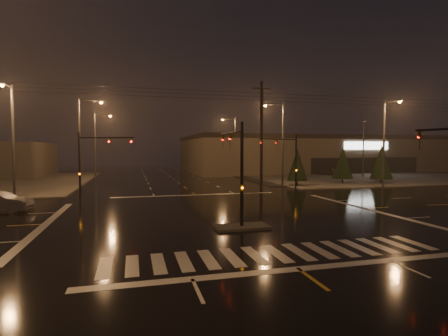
{
  "coord_description": "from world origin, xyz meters",
  "views": [
    {
      "loc": [
        -5.92,
        -22.65,
        4.44
      ],
      "look_at": [
        1.04,
        3.93,
        3.0
      ],
      "focal_mm": 28.0,
      "sensor_mm": 36.0,
      "label": 1
    }
  ],
  "objects": [
    {
      "name": "ground",
      "position": [
        0.0,
        0.0,
        0.0
      ],
      "size": [
        140.0,
        140.0,
        0.0
      ],
      "primitive_type": "plane",
      "color": "black",
      "rests_on": "ground"
    },
    {
      "name": "sidewalk_ne",
      "position": [
        30.0,
        30.0,
        0.06
      ],
      "size": [
        36.0,
        36.0,
        0.12
      ],
      "primitive_type": "cube",
      "color": "#45433E",
      "rests_on": "ground"
    },
    {
      "name": "median_island",
      "position": [
        0.0,
        -4.0,
        0.07
      ],
      "size": [
        3.0,
        1.6,
        0.15
      ],
      "primitive_type": "cube",
      "color": "#45433E",
      "rests_on": "ground"
    },
    {
      "name": "crosswalk",
      "position": [
        0.0,
        -9.0,
        0.01
      ],
      "size": [
        15.0,
        2.6,
        0.01
      ],
      "primitive_type": "cube",
      "color": "beige",
      "rests_on": "ground"
    },
    {
      "name": "stop_bar_near",
      "position": [
        0.0,
        -11.0,
        0.01
      ],
      "size": [
        16.0,
        0.5,
        0.01
      ],
      "primitive_type": "cube",
      "color": "beige",
      "rests_on": "ground"
    },
    {
      "name": "stop_bar_far",
      "position": [
        0.0,
        11.0,
        0.01
      ],
      "size": [
        16.0,
        0.5,
        0.01
      ],
      "primitive_type": "cube",
      "color": "beige",
      "rests_on": "ground"
    },
    {
      "name": "parking_lot",
      "position": [
        35.0,
        28.0,
        0.04
      ],
      "size": [
        50.0,
        24.0,
        0.08
      ],
      "primitive_type": "cube",
      "color": "black",
      "rests_on": "ground"
    },
    {
      "name": "retail_building",
      "position": [
        35.0,
        45.99,
        3.84
      ],
      "size": [
        60.2,
        28.3,
        7.2
      ],
      "color": "#6A604B",
      "rests_on": "ground"
    },
    {
      "name": "signal_mast_median",
      "position": [
        0.0,
        -3.07,
        3.75
      ],
      "size": [
        0.25,
        4.59,
        6.0
      ],
      "color": "black",
      "rests_on": "ground"
    },
    {
      "name": "signal_mast_ne",
      "position": [
        9.5,
        10.14,
        3.79
      ],
      "size": [
        4.84,
        1.86,
        6.0
      ],
      "color": "black",
      "rests_on": "ground"
    },
    {
      "name": "signal_mast_nw",
      "position": [
        -9.5,
        10.14,
        3.79
      ],
      "size": [
        4.84,
        1.86,
        6.0
      ],
      "color": "black",
      "rests_on": "ground"
    },
    {
      "name": "streetlight_1",
      "position": [
        -11.18,
        18.0,
        5.8
      ],
      "size": [
        2.77,
        0.32,
        10.0
      ],
      "color": "#38383A",
      "rests_on": "ground"
    },
    {
      "name": "streetlight_2",
      "position": [
        -11.18,
        34.0,
        5.8
      ],
      "size": [
        2.77,
        0.32,
        10.0
      ],
      "color": "#38383A",
      "rests_on": "ground"
    },
    {
      "name": "streetlight_3",
      "position": [
        11.18,
        16.0,
        5.8
      ],
      "size": [
        2.77,
        0.32,
        10.0
      ],
      "color": "#38383A",
      "rests_on": "ground"
    },
    {
      "name": "streetlight_4",
      "position": [
        11.18,
        36.0,
        5.8
      ],
      "size": [
        2.77,
        0.32,
        10.0
      ],
      "color": "#38383A",
      "rests_on": "ground"
    },
    {
      "name": "streetlight_5",
      "position": [
        -16.0,
        11.18,
        5.8
      ],
      "size": [
        0.32,
        2.77,
        10.0
      ],
      "color": "#38383A",
      "rests_on": "ground"
    },
    {
      "name": "streetlight_6",
      "position": [
        22.0,
        11.18,
        5.8
      ],
      "size": [
        0.32,
        2.77,
        10.0
      ],
      "color": "#38383A",
      "rests_on": "ground"
    },
    {
      "name": "utility_pole_1",
      "position": [
        8.0,
        14.0,
        6.13
      ],
      "size": [
        2.2,
        0.32,
        12.0
      ],
      "color": "black",
      "rests_on": "ground"
    },
    {
      "name": "conifer_0",
      "position": [
        13.47,
        16.13,
        2.65
      ],
      "size": [
        2.5,
        2.5,
        4.6
      ],
      "color": "black",
      "rests_on": "ground"
    },
    {
      "name": "conifer_1",
      "position": [
        20.51,
        17.26,
        2.75
      ],
      "size": [
        2.62,
        2.62,
        4.8
      ],
      "color": "black",
      "rests_on": "ground"
    },
    {
      "name": "conifer_2",
      "position": [
        25.13,
        15.68,
        2.86
      ],
      "size": [
        2.77,
        2.77,
        5.02
      ],
      "color": "black",
      "rests_on": "ground"
    },
    {
      "name": "car_parked",
      "position": [
        26.65,
        29.89,
        0.74
      ],
      "size": [
        3.94,
        4.55,
        1.48
      ],
      "primitive_type": "imported",
      "rotation": [
        0.0,
        0.0,
        0.62
      ],
      "color": "black",
      "rests_on": "ground"
    }
  ]
}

